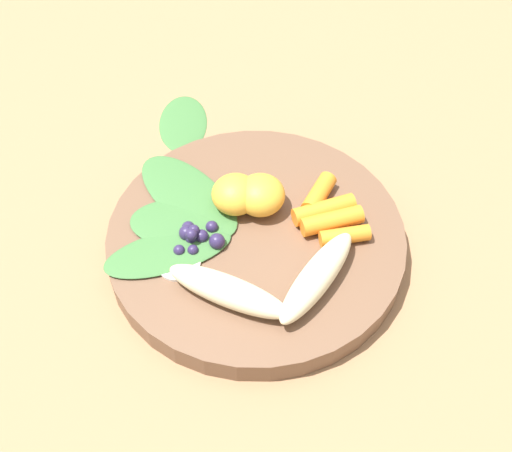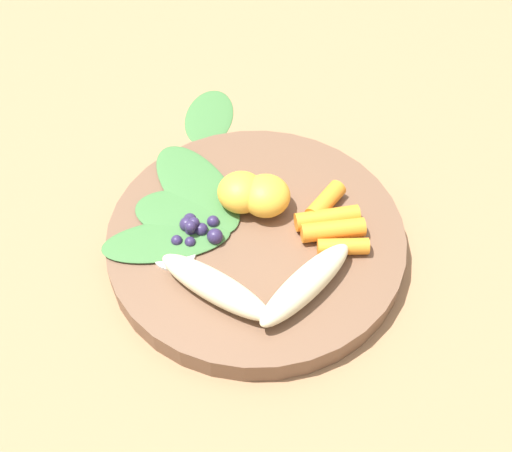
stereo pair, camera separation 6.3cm
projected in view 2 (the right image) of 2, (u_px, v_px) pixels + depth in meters
ground_plane at (256, 249)px, 0.66m from camera, size 2.40×2.40×0.00m
bowl at (256, 241)px, 0.65m from camera, size 0.28×0.28×0.02m
banana_peeled_left at (306, 284)px, 0.59m from camera, size 0.06×0.12×0.03m
banana_peeled_right at (210, 285)px, 0.59m from camera, size 0.12×0.04×0.03m
orange_segment_near at (241, 192)px, 0.65m from camera, size 0.05×0.05×0.03m
orange_segment_far at (266, 196)px, 0.64m from camera, size 0.05×0.05×0.04m
carrot_front at (343, 247)px, 0.62m from camera, size 0.05×0.04×0.02m
carrot_mid_left at (333, 230)px, 0.63m from camera, size 0.06×0.05×0.02m
carrot_mid_right at (327, 218)px, 0.64m from camera, size 0.06×0.05×0.02m
carrot_rear at (326, 201)px, 0.65m from camera, size 0.03×0.05×0.02m
blueberry_pile at (195, 228)px, 0.63m from camera, size 0.04×0.05×0.02m
coconut_shred_patch at (174, 253)px, 0.62m from camera, size 0.04×0.04×0.00m
kale_leaf_left at (197, 188)px, 0.67m from camera, size 0.14×0.12×0.00m
kale_leaf_right at (184, 214)px, 0.65m from camera, size 0.11×0.08×0.00m
kale_leaf_rear at (166, 240)px, 0.63m from camera, size 0.12×0.11×0.00m
kale_leaf_stray at (209, 115)px, 0.78m from camera, size 0.08×0.11×0.01m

